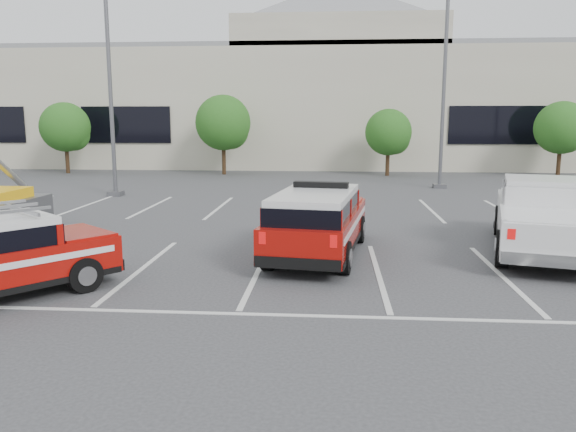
{
  "coord_description": "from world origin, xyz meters",
  "views": [
    {
      "loc": [
        1.63,
        -12.25,
        3.43
      ],
      "look_at": [
        0.58,
        1.32,
        1.05
      ],
      "focal_mm": 35.0,
      "sensor_mm": 36.0,
      "label": 1
    }
  ],
  "objects_px": {
    "tree_right": "(563,130)",
    "light_pole_mid": "(444,81)",
    "tree_left": "(67,129)",
    "fire_chief_suv": "(318,227)",
    "white_pickup": "(542,223)",
    "tree_mid_right": "(390,134)",
    "tree_mid_left": "(225,125)",
    "light_pole_left": "(110,77)",
    "convention_building": "(314,101)"
  },
  "relations": [
    {
      "from": "white_pickup",
      "to": "tree_mid_right",
      "type": "bearing_deg",
      "value": 111.03
    },
    {
      "from": "convention_building",
      "to": "light_pole_left",
      "type": "height_order",
      "value": "convention_building"
    },
    {
      "from": "tree_mid_right",
      "to": "fire_chief_suv",
      "type": "height_order",
      "value": "tree_mid_right"
    },
    {
      "from": "tree_mid_left",
      "to": "light_pole_mid",
      "type": "distance_m",
      "value": 13.53
    },
    {
      "from": "tree_left",
      "to": "fire_chief_suv",
      "type": "bearing_deg",
      "value": -51.64
    },
    {
      "from": "tree_right",
      "to": "convention_building",
      "type": "bearing_deg",
      "value": 146.63
    },
    {
      "from": "tree_right",
      "to": "light_pole_mid",
      "type": "bearing_deg",
      "value": -143.23
    },
    {
      "from": "tree_left",
      "to": "fire_chief_suv",
      "type": "height_order",
      "value": "tree_left"
    },
    {
      "from": "tree_mid_left",
      "to": "white_pickup",
      "type": "relative_size",
      "value": 0.75
    },
    {
      "from": "tree_mid_left",
      "to": "tree_right",
      "type": "relative_size",
      "value": 1.1
    },
    {
      "from": "light_pole_left",
      "to": "fire_chief_suv",
      "type": "relative_size",
      "value": 1.89
    },
    {
      "from": "tree_mid_left",
      "to": "tree_right",
      "type": "height_order",
      "value": "tree_mid_left"
    },
    {
      "from": "tree_mid_right",
      "to": "white_pickup",
      "type": "relative_size",
      "value": 0.62
    },
    {
      "from": "tree_mid_right",
      "to": "white_pickup",
      "type": "height_order",
      "value": "tree_mid_right"
    },
    {
      "from": "tree_right",
      "to": "light_pole_mid",
      "type": "xyz_separation_m",
      "value": [
        -8.09,
        -6.05,
        2.41
      ]
    },
    {
      "from": "tree_left",
      "to": "fire_chief_suv",
      "type": "distance_m",
      "value": 26.2
    },
    {
      "from": "tree_mid_left",
      "to": "tree_left",
      "type": "bearing_deg",
      "value": -180.0
    },
    {
      "from": "tree_mid_right",
      "to": "light_pole_left",
      "type": "relative_size",
      "value": 0.39
    },
    {
      "from": "convention_building",
      "to": "white_pickup",
      "type": "bearing_deg",
      "value": -76.79
    },
    {
      "from": "tree_left",
      "to": "white_pickup",
      "type": "bearing_deg",
      "value": -41.66
    },
    {
      "from": "tree_mid_left",
      "to": "light_pole_left",
      "type": "relative_size",
      "value": 0.47
    },
    {
      "from": "convention_building",
      "to": "light_pole_left",
      "type": "relative_size",
      "value": 5.86
    },
    {
      "from": "light_pole_mid",
      "to": "white_pickup",
      "type": "distance_m",
      "value": 14.23
    },
    {
      "from": "light_pole_left",
      "to": "light_pole_mid",
      "type": "distance_m",
      "value": 15.52
    },
    {
      "from": "tree_mid_right",
      "to": "fire_chief_suv",
      "type": "xyz_separation_m",
      "value": [
        -3.79,
        -20.48,
        -1.76
      ]
    },
    {
      "from": "convention_building",
      "to": "fire_chief_suv",
      "type": "xyz_separation_m",
      "value": [
        1.12,
        -30.3,
        -3.97
      ]
    },
    {
      "from": "convention_building",
      "to": "tree_left",
      "type": "bearing_deg",
      "value": -146.95
    },
    {
      "from": "white_pickup",
      "to": "tree_left",
      "type": "bearing_deg",
      "value": 153.57
    },
    {
      "from": "tree_left",
      "to": "tree_right",
      "type": "distance_m",
      "value": 30.0
    },
    {
      "from": "tree_mid_left",
      "to": "tree_mid_right",
      "type": "bearing_deg",
      "value": -0.0
    },
    {
      "from": "tree_mid_left",
      "to": "light_pole_left",
      "type": "height_order",
      "value": "light_pole_left"
    },
    {
      "from": "tree_mid_left",
      "to": "fire_chief_suv",
      "type": "relative_size",
      "value": 0.9
    },
    {
      "from": "tree_right",
      "to": "white_pickup",
      "type": "distance_m",
      "value": 21.24
    },
    {
      "from": "light_pole_left",
      "to": "fire_chief_suv",
      "type": "height_order",
      "value": "light_pole_left"
    },
    {
      "from": "tree_mid_left",
      "to": "fire_chief_suv",
      "type": "bearing_deg",
      "value": -73.13
    },
    {
      "from": "tree_left",
      "to": "light_pole_mid",
      "type": "relative_size",
      "value": 0.43
    },
    {
      "from": "tree_mid_right",
      "to": "tree_right",
      "type": "height_order",
      "value": "tree_right"
    },
    {
      "from": "tree_mid_right",
      "to": "tree_right",
      "type": "distance_m",
      "value": 10.0
    },
    {
      "from": "tree_left",
      "to": "white_pickup",
      "type": "distance_m",
      "value": 29.5
    },
    {
      "from": "light_pole_left",
      "to": "white_pickup",
      "type": "height_order",
      "value": "light_pole_left"
    },
    {
      "from": "white_pickup",
      "to": "light_pole_left",
      "type": "bearing_deg",
      "value": 162.97
    },
    {
      "from": "tree_mid_right",
      "to": "fire_chief_suv",
      "type": "distance_m",
      "value": 20.9
    },
    {
      "from": "tree_mid_left",
      "to": "tree_right",
      "type": "xyz_separation_m",
      "value": [
        20.0,
        -0.0,
        -0.27
      ]
    },
    {
      "from": "tree_right",
      "to": "fire_chief_suv",
      "type": "distance_m",
      "value": 24.77
    },
    {
      "from": "light_pole_left",
      "to": "light_pole_mid",
      "type": "height_order",
      "value": "same"
    },
    {
      "from": "light_pole_mid",
      "to": "tree_right",
      "type": "bearing_deg",
      "value": 36.77
    },
    {
      "from": "tree_right",
      "to": "white_pickup",
      "type": "bearing_deg",
      "value": -112.28
    },
    {
      "from": "tree_right",
      "to": "fire_chief_suv",
      "type": "relative_size",
      "value": 0.82
    },
    {
      "from": "tree_left",
      "to": "light_pole_left",
      "type": "height_order",
      "value": "light_pole_left"
    },
    {
      "from": "tree_mid_left",
      "to": "tree_mid_right",
      "type": "xyz_separation_m",
      "value": [
        10.0,
        -0.0,
        -0.54
      ]
    }
  ]
}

